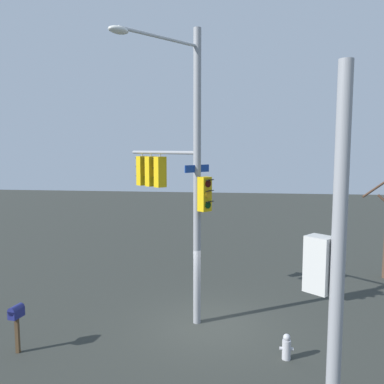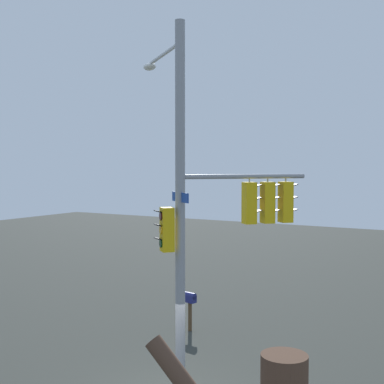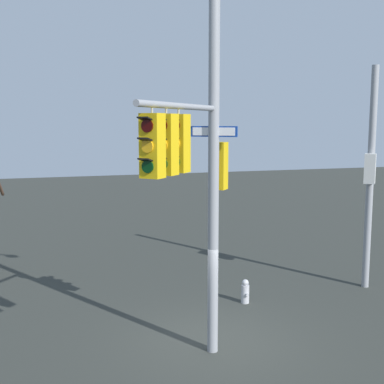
{
  "view_description": "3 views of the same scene",
  "coord_description": "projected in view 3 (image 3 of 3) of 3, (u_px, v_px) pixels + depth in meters",
  "views": [
    {
      "loc": [
        -0.91,
        12.57,
        5.84
      ],
      "look_at": [
        0.66,
        -0.16,
        4.43
      ],
      "focal_mm": 37.15,
      "sensor_mm": 36.0,
      "label": 1
    },
    {
      "loc": [
        -10.54,
        -6.96,
        5.98
      ],
      "look_at": [
        0.96,
        -0.25,
        5.31
      ],
      "focal_mm": 48.42,
      "sensor_mm": 36.0,
      "label": 2
    },
    {
      "loc": [
        11.17,
        -4.01,
        5.41
      ],
      "look_at": [
        0.61,
        -0.72,
        3.86
      ],
      "focal_mm": 47.01,
      "sensor_mm": 36.0,
      "label": 3
    }
  ],
  "objects": [
    {
      "name": "fire_hydrant",
      "position": [
        245.0,
        292.0,
        15.09
      ],
      "size": [
        0.38,
        0.24,
        0.73
      ],
      "color": "#B2B2B7",
      "rests_on": "ground"
    },
    {
      "name": "secondary_pole_assembly",
      "position": [
        370.0,
        176.0,
        16.05
      ],
      "size": [
        0.62,
        0.58,
        7.17
      ],
      "rotation": [
        0.0,
        0.0,
        5.58
      ],
      "color": "gray",
      "rests_on": "ground"
    },
    {
      "name": "main_signal_pole_assembly",
      "position": [
        207.0,
        137.0,
        10.48
      ],
      "size": [
        3.34,
        4.88,
        9.58
      ],
      "rotation": [
        0.0,
        0.0,
        5.59
      ],
      "color": "gray",
      "rests_on": "ground"
    },
    {
      "name": "ground_plane",
      "position": [
        213.0,
        341.0,
        12.49
      ],
      "size": [
        80.0,
        80.0,
        0.0
      ],
      "primitive_type": "plane",
      "color": "#31342F"
    }
  ]
}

